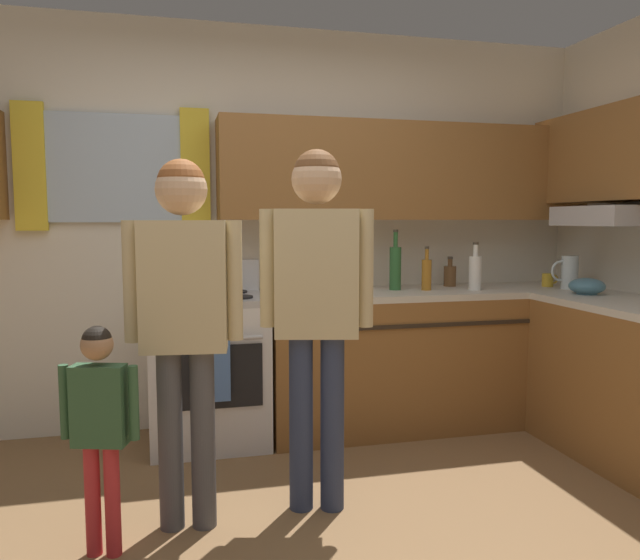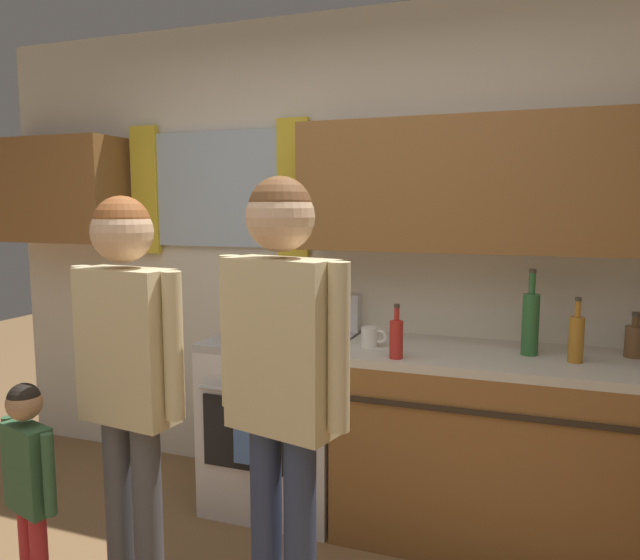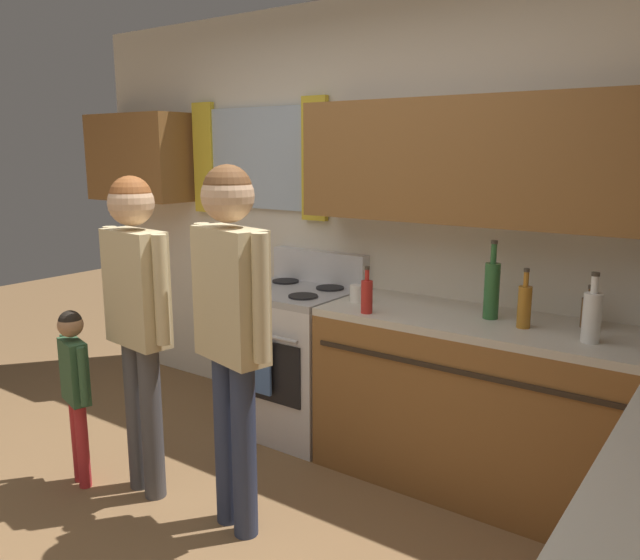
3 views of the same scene
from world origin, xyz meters
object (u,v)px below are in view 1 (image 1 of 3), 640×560
Objects in this scene: bottle_sauce_red at (322,282)px; bottle_oil_amber at (427,274)px; small_child at (99,413)px; mug_mustard_yellow at (548,280)px; water_pitcher at (569,272)px; mixing_bowl at (587,287)px; bottle_wine_green at (395,267)px; adult_in_plaid at (317,287)px; stove_oven at (209,366)px; adult_holding_child at (184,300)px; mug_ceramic_white at (289,287)px; bottle_milk_white at (475,272)px; bottle_squat_brown at (450,275)px.

bottle_oil_amber is (0.75, 0.20, 0.02)m from bottle_sauce_red.
mug_mustard_yellow is at bearing 22.55° from small_child.
bottle_sauce_red reaches higher than small_child.
water_pitcher is 1.03× the size of mixing_bowl.
bottle_wine_green is at bearing 168.88° from water_pitcher.
mixing_bowl is 1.92m from adult_in_plaid.
mixing_bowl is (1.62, -0.24, -0.05)m from bottle_sauce_red.
stove_oven is 0.87m from bottle_sauce_red.
bottle_oil_amber is 0.98m from mixing_bowl.
mug_mustard_yellow is at bearing 7.10° from bottle_sauce_red.
bottle_wine_green is at bearing 1.63° from stove_oven.
mug_mustard_yellow is (0.91, 0.01, -0.06)m from bottle_oil_amber.
adult_holding_child reaches higher than bottle_oil_amber.
bottle_oil_amber is 0.92m from mug_ceramic_white.
mug_mustard_yellow is 0.07× the size of adult_in_plaid.
adult_holding_child is at bearing -141.81° from bottle_wine_green.
mixing_bowl is (2.28, -0.47, 0.48)m from stove_oven.
bottle_sauce_red is 0.81m from adult_in_plaid.
stove_oven is 1.81m from bottle_milk_white.
bottle_squat_brown is 1.71× the size of mug_mustard_yellow.
mixing_bowl is (0.62, -0.62, -0.03)m from bottle_squat_brown.
small_child is at bearing -165.38° from mixing_bowl.
stove_oven is 5.00× the size of water_pitcher.
bottle_milk_white is at bearing 7.33° from bottle_sauce_red.
adult_holding_child reaches higher than bottle_wine_green.
bottle_squat_brown is at bearing 9.83° from mug_ceramic_white.
mug_mustard_yellow is (1.09, -0.06, -0.11)m from bottle_wine_green.
bottle_oil_amber is 0.96m from water_pitcher.
mug_mustard_yellow is at bearing 104.78° from water_pitcher.
mug_ceramic_white is 1.87m from water_pitcher.
bottle_wine_green is (1.22, 0.03, 0.58)m from stove_oven.
bottle_sauce_red is 1.55m from small_child.
bottle_wine_green is 1.18m from mixing_bowl.
adult_holding_child is 0.56m from small_child.
water_pitcher is (0.69, -0.33, 0.03)m from bottle_squat_brown.
bottle_wine_green is 3.28× the size of mug_mustard_yellow.
mug_mustard_yellow is at bearing -0.75° from stove_oven.
mixing_bowl is (-0.03, -0.44, 0.00)m from mug_mustard_yellow.
bottle_milk_white is 0.64m from water_pitcher.
water_pitcher is (1.70, 0.05, 0.02)m from bottle_sauce_red.
bottle_wine_green is at bearing 176.60° from mug_mustard_yellow.
adult_holding_child is at bearing -146.75° from bottle_squat_brown.
bottle_sauce_red is at bearing 74.21° from adult_in_plaid.
mug_mustard_yellow is 0.55× the size of water_pitcher.
mug_ceramic_white is at bearing -179.16° from mug_mustard_yellow.
adult_in_plaid is at bearing -126.67° from bottle_wine_green.
water_pitcher is at bearing -9.01° from bottle_oil_amber.
mixing_bowl is at bearing -44.91° from bottle_squat_brown.
bottle_sauce_red is 1.20× the size of bottle_squat_brown.
bottle_milk_white is at bearing -1.99° from mug_ceramic_white.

